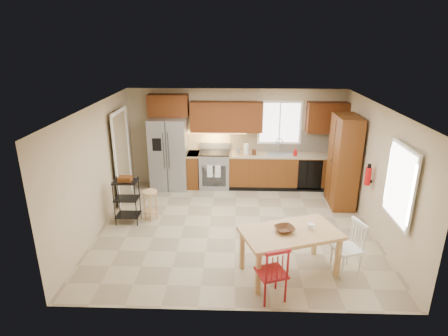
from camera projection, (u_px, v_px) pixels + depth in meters
floor at (235, 227)px, 7.74m from camera, size 5.50×5.50×0.00m
ceiling at (237, 107)px, 6.91m from camera, size 5.50×5.00×0.02m
wall_back at (236, 137)px, 9.68m from camera, size 5.50×0.02×2.50m
wall_front at (235, 234)px, 4.97m from camera, size 5.50×0.02×2.50m
wall_left at (97, 169)px, 7.41m from camera, size 0.02×5.00×2.50m
wall_right at (378, 172)px, 7.24m from camera, size 0.02×5.00×2.50m
refrigerator at (169, 154)px, 9.49m from camera, size 0.92×0.75×1.82m
range_stove at (215, 170)px, 9.66m from camera, size 0.76×0.63×0.92m
base_cabinet_narrow at (194, 170)px, 9.70m from camera, size 0.30×0.60×0.90m
base_cabinet_run at (286, 171)px, 9.63m from camera, size 2.92×0.60×0.90m
dishwasher at (310, 175)px, 9.33m from camera, size 0.60×0.02×0.78m
backsplash at (286, 141)px, 9.65m from camera, size 2.92×0.03×0.55m
upper_over_fridge at (168, 105)px, 9.28m from camera, size 1.00×0.35×0.55m
upper_left_block at (226, 117)px, 9.33m from camera, size 1.80×0.35×0.75m
upper_right_block at (327, 117)px, 9.25m from camera, size 1.00×0.35×0.75m
window_back at (280, 123)px, 9.49m from camera, size 1.12×0.04×1.12m
sink at (279, 156)px, 9.49m from camera, size 0.62×0.46×0.16m
undercab_glow at (215, 132)px, 9.45m from camera, size 1.60×0.30×0.01m
soap_bottle at (295, 152)px, 9.34m from camera, size 0.09×0.09×0.19m
paper_towel at (246, 149)px, 9.41m from camera, size 0.12×0.12×0.28m
canister_steel at (238, 151)px, 9.44m from camera, size 0.11×0.11×0.18m
canister_wood at (254, 152)px, 9.40m from camera, size 0.10×0.10×0.14m
pantry at (343, 162)px, 8.45m from camera, size 0.50×0.95×2.10m
fire_extinguisher at (368, 176)px, 7.44m from camera, size 0.12×0.12×0.36m
window_right at (400, 185)px, 6.09m from camera, size 0.04×1.02×1.32m
doorway at (121, 158)px, 8.70m from camera, size 0.04×0.95×2.10m
dining_table at (289, 252)px, 6.14m from camera, size 1.75×1.33×0.75m
chair_red at (271, 272)px, 5.52m from camera, size 0.54×0.54×0.91m
chair_white at (347, 248)px, 6.13m from camera, size 0.54×0.54×0.91m
table_bowl at (284, 232)px, 6.02m from camera, size 0.40×0.40×0.08m
table_jar at (311, 228)px, 6.08m from camera, size 0.14×0.14×0.13m
bar_stool at (151, 205)px, 7.95m from camera, size 0.36×0.36×0.66m
utility_cart at (127, 201)px, 7.80m from camera, size 0.49×0.38×0.97m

